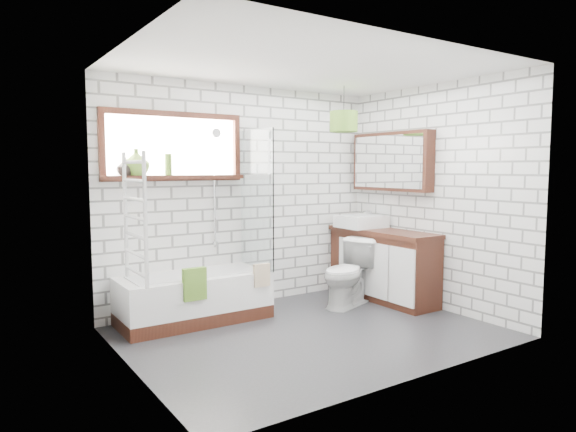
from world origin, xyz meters
TOP-DOWN VIEW (x-y plane):
  - floor at (0.00, 0.00)m, footprint 3.40×2.60m
  - ceiling at (0.00, 0.00)m, footprint 3.40×2.60m
  - wall_back at (0.00, 1.30)m, footprint 3.40×0.01m
  - wall_front at (0.00, -1.30)m, footprint 3.40×0.01m
  - wall_left at (-1.70, 0.00)m, footprint 0.01×2.60m
  - wall_right at (1.70, 0.00)m, footprint 0.01×2.60m
  - window at (-0.85, 1.26)m, footprint 1.52×0.16m
  - towel_radiator at (-1.66, 0.00)m, footprint 0.06×0.52m
  - mirror_cabinet at (1.62, 0.60)m, footprint 0.16×1.20m
  - shower_riser at (-0.40, 1.26)m, footprint 0.02×0.02m
  - bathtub at (-0.78, 0.97)m, footprint 1.52×0.67m
  - shower_screen at (-0.04, 0.97)m, footprint 0.02×0.72m
  - towel_green at (-0.92, 0.63)m, footprint 0.23×0.06m
  - towel_beige at (-0.17, 0.63)m, footprint 0.18×0.05m
  - vanity at (1.46, 0.55)m, footprint 0.47×1.47m
  - basin at (1.40, 0.88)m, footprint 0.52×0.46m
  - tap at (1.56, 0.88)m, footprint 0.03×0.03m
  - toilet at (0.93, 0.55)m, footprint 0.65×0.84m
  - vase_olive at (-1.26, 1.23)m, footprint 0.31×0.31m
  - vase_dark at (-1.37, 1.23)m, footprint 0.20×0.20m
  - bottle at (-0.93, 1.23)m, footprint 0.08×0.08m
  - pendant at (0.95, 0.69)m, footprint 0.32×0.32m

SIDE VIEW (x-z plane):
  - floor at x=0.00m, z-range -0.01..0.00m
  - bathtub at x=-0.78m, z-range 0.00..0.49m
  - toilet at x=0.93m, z-range 0.00..0.76m
  - vanity at x=1.46m, z-range 0.00..0.84m
  - towel_green at x=-0.92m, z-range 0.31..0.63m
  - towel_beige at x=-0.17m, z-range 0.35..0.59m
  - basin at x=1.40m, z-range 0.84..0.99m
  - tap at x=1.56m, z-range 0.89..1.04m
  - towel_radiator at x=-1.66m, z-range 0.70..1.70m
  - shower_screen at x=-0.04m, z-range 0.49..1.99m
  - wall_back at x=0.00m, z-range 0.00..2.50m
  - wall_front at x=0.00m, z-range 0.00..2.50m
  - wall_left at x=-1.70m, z-range 0.00..2.50m
  - wall_right at x=1.70m, z-range 0.00..2.50m
  - shower_riser at x=-0.40m, z-range 0.70..2.00m
  - vase_dark at x=-1.37m, z-range 1.48..1.66m
  - bottle at x=-0.93m, z-range 1.48..1.70m
  - vase_olive at x=-1.26m, z-range 1.48..1.75m
  - mirror_cabinet at x=1.62m, z-range 1.30..2.00m
  - window at x=-0.85m, z-range 1.46..2.14m
  - pendant at x=0.95m, z-range 1.98..2.22m
  - ceiling at x=0.00m, z-range 2.50..2.51m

